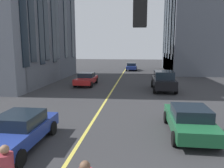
{
  "coord_description": "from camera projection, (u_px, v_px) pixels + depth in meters",
  "views": [
    {
      "loc": [
        -0.78,
        -2.47,
        4.03
      ],
      "look_at": [
        12.71,
        -0.84,
        1.8
      ],
      "focal_mm": 35.0,
      "sensor_mm": 36.0,
      "label": 1
    }
  ],
  "objects": [
    {
      "name": "building_left_near",
      "position": [
        10.0,
        1.0,
        26.66
      ],
      "size": [
        15.98,
        11.61,
        19.49
      ],
      "color": "#565B66",
      "rests_on": "ground_plane"
    },
    {
      "name": "car_blue_oncoming",
      "position": [
        18.0,
        130.0,
        8.94
      ],
      "size": [
        4.4,
        1.95,
        1.37
      ],
      "color": "navy",
      "rests_on": "ground_plane"
    },
    {
      "name": "building_right_near",
      "position": [
        204.0,
        22.0,
        36.48
      ],
      "size": [
        13.36,
        11.64,
        16.63
      ],
      "color": "#846B51",
      "rests_on": "ground_plane"
    },
    {
      "name": "building_right_far",
      "position": [
        211.0,
        5.0,
        36.43
      ],
      "size": [
        15.69,
        13.8,
        22.39
      ],
      "color": "#565B66",
      "rests_on": "ground_plane"
    },
    {
      "name": "lane_centre_line",
      "position": [
        112.0,
        90.0,
        21.3
      ],
      "size": [
        80.0,
        0.16,
        0.01
      ],
      "color": "#D8C64C",
      "rests_on": "ground_plane"
    },
    {
      "name": "car_blue_near",
      "position": [
        132.0,
        67.0,
        40.1
      ],
      "size": [
        4.4,
        1.95,
        1.37
      ],
      "color": "navy",
      "rests_on": "ground_plane"
    },
    {
      "name": "car_green_parked_b",
      "position": [
        189.0,
        120.0,
        10.26
      ],
      "size": [
        4.4,
        1.95,
        1.37
      ],
      "color": "#1E6038",
      "rests_on": "ground_plane"
    },
    {
      "name": "car_red_parked_a",
      "position": [
        86.0,
        79.0,
        24.03
      ],
      "size": [
        4.4,
        1.95,
        1.37
      ],
      "color": "#B21E1E",
      "rests_on": "ground_plane"
    },
    {
      "name": "car_black_mid",
      "position": [
        164.0,
        81.0,
        20.94
      ],
      "size": [
        4.7,
        2.14,
        1.88
      ],
      "color": "black",
      "rests_on": "ground_plane"
    }
  ]
}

